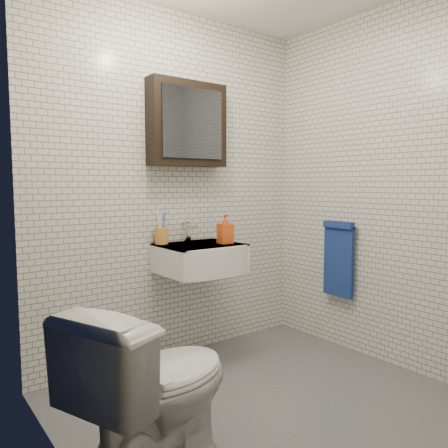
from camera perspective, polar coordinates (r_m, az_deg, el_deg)
name	(u,v)px	position (r m, az deg, el deg)	size (l,w,h in m)	color
ground	(268,405)	(2.73, 5.83, -22.47)	(2.20, 2.00, 0.01)	#4A4B51
room_shell	(271,148)	(2.42, 6.15, 9.81)	(2.22, 2.02, 2.51)	silver
washbasin	(203,258)	(3.07, -2.73, -4.46)	(0.55, 0.50, 0.20)	white
faucet	(188,233)	(3.21, -4.72, -1.13)	(0.06, 0.20, 0.15)	silver
mirror_cabinet	(188,124)	(3.21, -4.79, 12.87)	(0.60, 0.15, 0.60)	black
towel_rail	(338,256)	(3.47, 14.73, -4.03)	(0.09, 0.30, 0.58)	silver
toothbrush_cup	(162,235)	(3.11, -8.17, -1.45)	(0.11, 0.11, 0.25)	orange
soap_bottle	(225,229)	(3.10, 0.16, -0.65)	(0.09, 0.10, 0.21)	orange
toilet	(157,389)	(2.02, -8.73, -20.54)	(0.44, 0.78, 0.79)	silver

